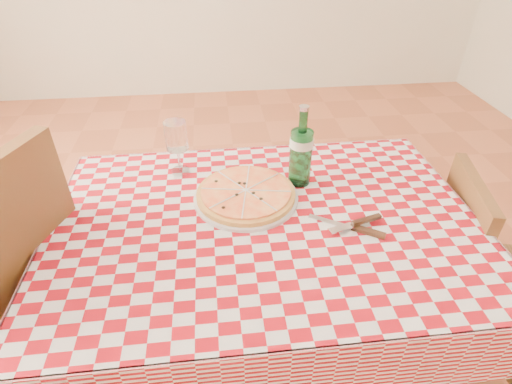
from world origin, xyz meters
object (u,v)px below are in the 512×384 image
(wine_glass, at_px, (178,148))
(dining_table, at_px, (264,243))
(pizza_plate, at_px, (246,193))
(chair_far, at_px, (2,291))
(water_bottle, at_px, (301,146))
(chair_near, at_px, (473,263))

(wine_glass, bearing_deg, dining_table, -48.52)
(dining_table, xyz_separation_m, pizza_plate, (-0.05, 0.11, 0.12))
(pizza_plate, xyz_separation_m, wine_glass, (-0.22, 0.19, 0.08))
(wine_glass, bearing_deg, chair_far, -146.31)
(dining_table, height_order, water_bottle, water_bottle)
(chair_far, bearing_deg, water_bottle, -145.29)
(dining_table, distance_m, chair_far, 0.80)
(pizza_plate, relative_size, wine_glass, 1.74)
(chair_far, xyz_separation_m, water_bottle, (0.94, 0.24, 0.30))
(chair_far, relative_size, pizza_plate, 3.06)
(wine_glass, bearing_deg, water_bottle, -15.43)
(chair_near, xyz_separation_m, wine_glass, (-1.04, 0.30, 0.38))
(pizza_plate, bearing_deg, water_bottle, 22.37)
(pizza_plate, distance_m, wine_glass, 0.30)
(chair_near, distance_m, chair_far, 1.58)
(water_bottle, bearing_deg, chair_near, -16.00)
(chair_far, bearing_deg, wine_glass, -125.98)
(chair_far, distance_m, pizza_plate, 0.79)
(dining_table, height_order, wine_glass, wine_glass)
(wine_glass, bearing_deg, chair_near, -15.78)
(dining_table, distance_m, chair_near, 0.80)
(chair_near, bearing_deg, chair_far, -164.23)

